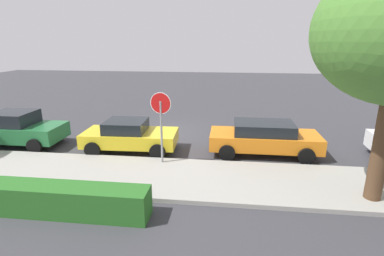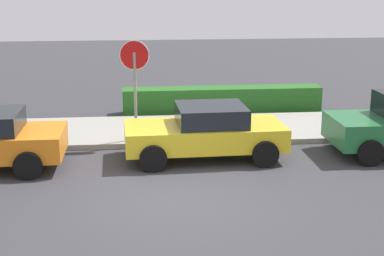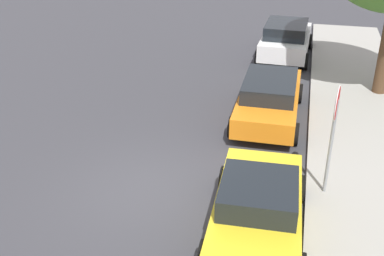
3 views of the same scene
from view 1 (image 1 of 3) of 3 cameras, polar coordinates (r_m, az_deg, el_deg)
The scene contains 7 objects.
ground_plane at distance 15.29m, azimuth -5.08°, elevation -0.97°, with size 60.00×60.00×0.00m, color #38383D.
sidewalk_curb at distance 10.61m, azimuth -10.84°, elevation -8.91°, with size 32.00×3.10×0.14m, color #9E9B93.
stop_sign at distance 10.83m, azimuth -5.93°, elevation 2.25°, with size 0.78×0.13×2.79m.
parked_car_yellow at distance 12.91m, azimuth -11.81°, elevation -1.40°, with size 3.95×2.06×1.33m.
parked_car_orange at distance 12.61m, azimuth 13.54°, elevation -1.76°, with size 4.41×1.98×1.36m.
parked_car_green at distance 15.43m, azimuth -30.44°, elevation -0.14°, with size 4.06×2.00×1.54m.
front_yard_hedge at distance 9.45m, azimuth -28.15°, elevation -11.67°, with size 6.51×0.79×0.83m.
Camera 1 is at (-3.08, 14.27, 4.56)m, focal length 28.00 mm.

